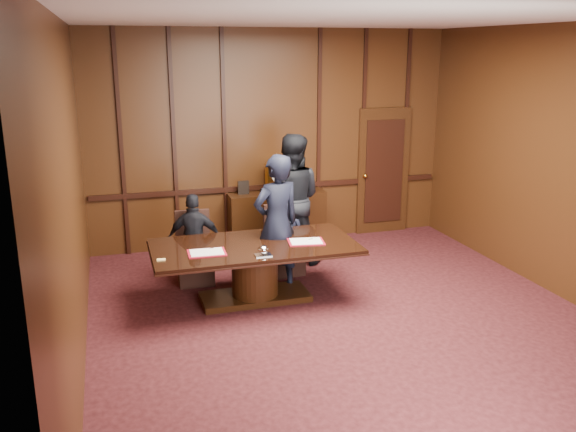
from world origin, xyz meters
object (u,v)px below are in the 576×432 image
object	(u,v)px
signatory_left	(195,239)
witness_left	(277,224)
signatory_right	(285,236)
witness_right	(291,199)
conference_table	(255,263)
sideboard	(277,217)

from	to	relation	value
signatory_left	witness_left	bearing A→B (deg)	165.59
signatory_left	signatory_right	bearing A→B (deg)	-166.36
witness_left	witness_right	bearing A→B (deg)	-131.75
conference_table	signatory_right	size ratio (longest dim) A/B	2.27
signatory_left	signatory_right	world-z (taller)	signatory_left
sideboard	witness_left	world-z (taller)	witness_left
conference_table	signatory_right	world-z (taller)	signatory_right
conference_table	witness_left	bearing A→B (deg)	34.77
sideboard	signatory_left	xyz separation A→B (m)	(-1.55, -1.36, 0.16)
witness_left	witness_right	world-z (taller)	witness_right
witness_left	signatory_left	bearing A→B (deg)	-43.53
signatory_left	signatory_right	xyz separation A→B (m)	(1.30, 0.00, -0.06)
conference_table	witness_right	distance (m)	1.65
sideboard	signatory_left	distance (m)	2.07
signatory_right	witness_left	world-z (taller)	witness_left
signatory_right	witness_right	size ratio (longest dim) A/B	0.59
signatory_right	witness_right	bearing A→B (deg)	-96.99
sideboard	conference_table	xyz separation A→B (m)	(-0.90, -2.16, 0.02)
sideboard	signatory_right	distance (m)	1.39
conference_table	witness_right	bearing A→B (deg)	55.82
signatory_left	signatory_right	size ratio (longest dim) A/B	1.11
signatory_left	conference_table	bearing A→B (deg)	142.73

